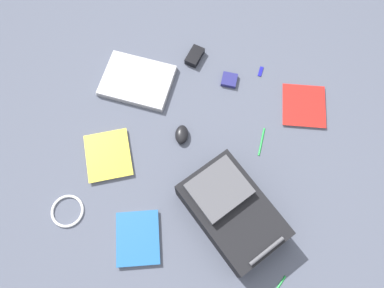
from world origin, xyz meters
TOP-DOWN VIEW (x-y plane):
  - ground_plane at (0.00, 0.00)m, footprint 3.98×3.98m
  - backpack at (0.23, -0.20)m, footprint 0.54×0.48m
  - laptop at (-0.44, 0.27)m, footprint 0.38×0.30m
  - book_red at (0.40, 0.45)m, footprint 0.27×0.28m
  - book_comic at (-0.40, -0.15)m, footprint 0.31×0.31m
  - book_manual at (-0.11, -0.45)m, footprint 0.27×0.29m
  - computer_mouse at (-0.11, 0.07)m, footprint 0.09×0.11m
  - cable_coil at (-0.45, -0.46)m, footprint 0.15×0.15m
  - power_brick at (-0.22, 0.51)m, footprint 0.07×0.12m
  - pen_black at (0.26, 0.19)m, footprint 0.03×0.15m
  - earbud_pouch at (-0.00, 0.45)m, footprint 0.09×0.09m
  - usb_stick at (0.13, 0.56)m, footprint 0.02×0.06m

SIDE VIEW (x-z plane):
  - ground_plane at x=0.00m, z-range 0.00..0.00m
  - usb_stick at x=0.13m, z-range 0.00..0.01m
  - pen_black at x=0.26m, z-range 0.00..0.01m
  - cable_coil at x=-0.45m, z-range 0.00..0.01m
  - book_red at x=0.40m, z-range 0.00..0.01m
  - book_comic at x=-0.40m, z-range 0.00..0.02m
  - book_manual at x=-0.11m, z-range 0.00..0.02m
  - earbud_pouch at x=0.00m, z-range 0.00..0.02m
  - laptop at x=-0.44m, z-range 0.00..0.03m
  - power_brick at x=-0.22m, z-range 0.00..0.04m
  - computer_mouse at x=-0.11m, z-range 0.00..0.04m
  - backpack at x=0.23m, z-range -0.01..0.17m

